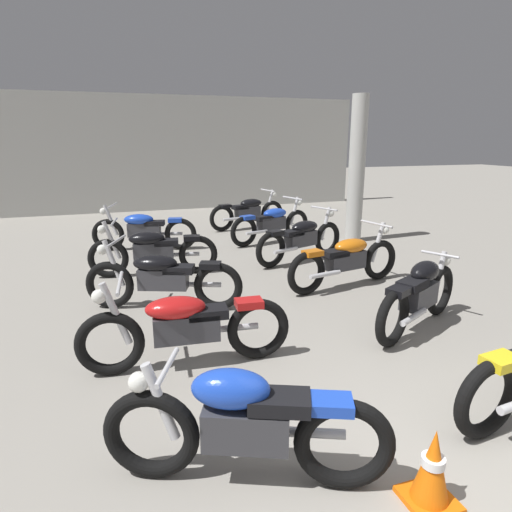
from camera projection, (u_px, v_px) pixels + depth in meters
The scene contains 13 objects.
back_wall at pixel (171, 154), 14.13m from camera, with size 12.73×0.24×3.60m, color #B2B2AD.
support_pillar at pixel (357, 170), 9.69m from camera, with size 0.36×0.36×3.20m, color #B2B2AD.
motorcycle_left_row_0 at pixel (245, 423), 2.91m from camera, with size 1.85×0.88×0.88m.
motorcycle_left_row_1 at pixel (185, 326), 4.43m from camera, with size 2.17×0.68×0.97m.
motorcycle_left_row_2 at pixel (162, 277), 5.96m from camera, with size 2.06×0.99×0.97m.
motorcycle_left_row_3 at pixel (153, 250), 7.44m from camera, with size 2.16×0.68×0.97m.
motorcycle_left_row_4 at pixel (144, 229), 9.15m from camera, with size 2.12×0.84×0.97m.
motorcycle_right_row_1 at pixel (420, 293), 5.33m from camera, with size 1.81×0.99×0.88m.
motorcycle_right_row_2 at pixel (346, 259), 6.87m from camera, with size 2.15×0.77×0.97m.
motorcycle_right_row_3 at pixel (301, 238), 8.34m from camera, with size 2.08×0.95×0.97m.
motorcycle_right_row_4 at pixel (272, 222), 9.85m from camera, with size 2.11×0.89×0.97m.
motorcycle_right_row_5 at pixel (248, 211), 11.37m from camera, with size 2.15×0.78×0.97m.
traffic_cone at pixel (432, 469), 2.78m from camera, with size 0.32×0.32×0.54m.
Camera 1 is at (-2.07, -1.51, 2.29)m, focal length 30.75 mm.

